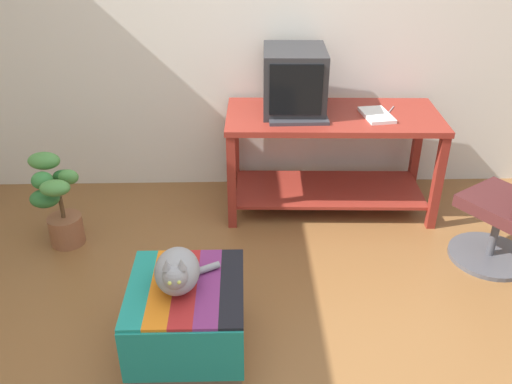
{
  "coord_description": "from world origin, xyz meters",
  "views": [
    {
      "loc": [
        -0.15,
        -1.95,
        2.14
      ],
      "look_at": [
        -0.08,
        0.85,
        0.55
      ],
      "focal_mm": 38.16,
      "sensor_mm": 36.0,
      "label": 1
    }
  ],
  "objects_px": {
    "cat": "(177,271)",
    "office_chair": "(510,211)",
    "tv_monitor": "(294,81)",
    "desk": "(331,145)",
    "book": "(377,115)",
    "ottoman_with_blanket": "(188,317)",
    "keyboard": "(299,120)",
    "potted_plant": "(57,203)"
  },
  "relations": [
    {
      "from": "cat",
      "to": "office_chair",
      "type": "bearing_deg",
      "value": 16.77
    },
    {
      "from": "tv_monitor",
      "to": "cat",
      "type": "xyz_separation_m",
      "value": [
        -0.68,
        -1.52,
        -0.45
      ]
    },
    {
      "from": "tv_monitor",
      "to": "office_chair",
      "type": "relative_size",
      "value": 0.55
    },
    {
      "from": "desk",
      "to": "office_chair",
      "type": "height_order",
      "value": "office_chair"
    },
    {
      "from": "cat",
      "to": "office_chair",
      "type": "relative_size",
      "value": 0.38
    },
    {
      "from": "book",
      "to": "ottoman_with_blanket",
      "type": "xyz_separation_m",
      "value": [
        -1.22,
        -1.37,
        -0.55
      ]
    },
    {
      "from": "tv_monitor",
      "to": "ottoman_with_blanket",
      "type": "bearing_deg",
      "value": -111.42
    },
    {
      "from": "desk",
      "to": "ottoman_with_blanket",
      "type": "xyz_separation_m",
      "value": [
        -0.93,
        -1.43,
        -0.31
      ]
    },
    {
      "from": "desk",
      "to": "ottoman_with_blanket",
      "type": "height_order",
      "value": "desk"
    },
    {
      "from": "book",
      "to": "cat",
      "type": "xyz_separation_m",
      "value": [
        -1.25,
        -1.38,
        -0.25
      ]
    },
    {
      "from": "desk",
      "to": "keyboard",
      "type": "height_order",
      "value": "keyboard"
    },
    {
      "from": "tv_monitor",
      "to": "office_chair",
      "type": "bearing_deg",
      "value": -30.55
    },
    {
      "from": "book",
      "to": "ottoman_with_blanket",
      "type": "height_order",
      "value": "book"
    },
    {
      "from": "desk",
      "to": "book",
      "type": "relative_size",
      "value": 5.14
    },
    {
      "from": "potted_plant",
      "to": "ottoman_with_blanket",
      "type": "bearing_deg",
      "value": -46.44
    },
    {
      "from": "book",
      "to": "ottoman_with_blanket",
      "type": "relative_size",
      "value": 0.48
    },
    {
      "from": "desk",
      "to": "ottoman_with_blanket",
      "type": "bearing_deg",
      "value": -121.02
    },
    {
      "from": "book",
      "to": "cat",
      "type": "height_order",
      "value": "book"
    },
    {
      "from": "desk",
      "to": "cat",
      "type": "distance_m",
      "value": 1.73
    },
    {
      "from": "ottoman_with_blanket",
      "to": "cat",
      "type": "xyz_separation_m",
      "value": [
        -0.03,
        -0.01,
        0.3
      ]
    },
    {
      "from": "book",
      "to": "office_chair",
      "type": "distance_m",
      "value": 1.06
    },
    {
      "from": "keyboard",
      "to": "book",
      "type": "bearing_deg",
      "value": 7.49
    },
    {
      "from": "keyboard",
      "to": "potted_plant",
      "type": "height_order",
      "value": "keyboard"
    },
    {
      "from": "keyboard",
      "to": "cat",
      "type": "relative_size",
      "value": 1.19
    },
    {
      "from": "book",
      "to": "cat",
      "type": "bearing_deg",
      "value": -140.23
    },
    {
      "from": "keyboard",
      "to": "tv_monitor",
      "type": "bearing_deg",
      "value": 94.14
    },
    {
      "from": "tv_monitor",
      "to": "book",
      "type": "height_order",
      "value": "tv_monitor"
    },
    {
      "from": "book",
      "to": "potted_plant",
      "type": "bearing_deg",
      "value": -177.74
    },
    {
      "from": "desk",
      "to": "ottoman_with_blanket",
      "type": "distance_m",
      "value": 1.73
    },
    {
      "from": "book",
      "to": "office_chair",
      "type": "bearing_deg",
      "value": -51.67
    },
    {
      "from": "cat",
      "to": "potted_plant",
      "type": "height_order",
      "value": "cat"
    },
    {
      "from": "tv_monitor",
      "to": "keyboard",
      "type": "xyz_separation_m",
      "value": [
        0.02,
        -0.22,
        -0.2
      ]
    },
    {
      "from": "tv_monitor",
      "to": "book",
      "type": "xyz_separation_m",
      "value": [
        0.57,
        -0.14,
        -0.2
      ]
    },
    {
      "from": "keyboard",
      "to": "cat",
      "type": "height_order",
      "value": "keyboard"
    },
    {
      "from": "keyboard",
      "to": "cat",
      "type": "distance_m",
      "value": 1.5
    },
    {
      "from": "tv_monitor",
      "to": "keyboard",
      "type": "bearing_deg",
      "value": -83.03
    },
    {
      "from": "tv_monitor",
      "to": "potted_plant",
      "type": "xyz_separation_m",
      "value": [
        -1.58,
        -0.53,
        -0.64
      ]
    },
    {
      "from": "office_chair",
      "to": "tv_monitor",
      "type": "bearing_deg",
      "value": -66.41
    },
    {
      "from": "potted_plant",
      "to": "office_chair",
      "type": "distance_m",
      "value": 2.88
    },
    {
      "from": "ottoman_with_blanket",
      "to": "tv_monitor",
      "type": "bearing_deg",
      "value": 66.64
    },
    {
      "from": "tv_monitor",
      "to": "cat",
      "type": "height_order",
      "value": "tv_monitor"
    },
    {
      "from": "tv_monitor",
      "to": "potted_plant",
      "type": "distance_m",
      "value": 1.79
    }
  ]
}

